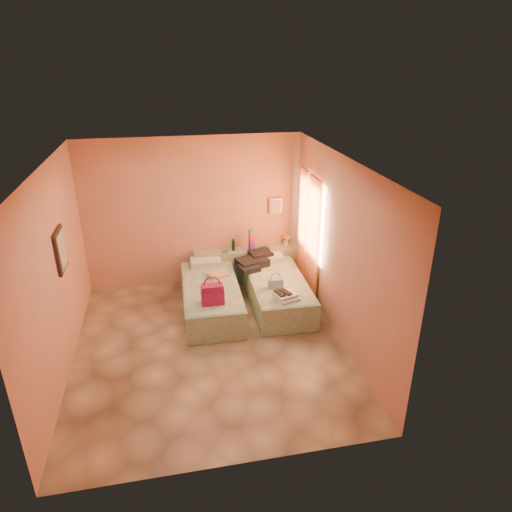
# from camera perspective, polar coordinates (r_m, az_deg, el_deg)

# --- Properties ---
(ground) EXTENTS (4.50, 4.50, 0.00)m
(ground) POSITION_cam_1_polar(r_m,az_deg,el_deg) (7.14, -5.76, -11.12)
(ground) COLOR tan
(ground) RESTS_ON ground
(room_walls) EXTENTS (4.02, 4.51, 2.81)m
(room_walls) POSITION_cam_1_polar(r_m,az_deg,el_deg) (6.83, -5.18, 4.18)
(room_walls) COLOR tan
(room_walls) RESTS_ON ground
(headboard_ledge) EXTENTS (2.05, 0.30, 0.65)m
(headboard_ledge) POSITION_cam_1_polar(r_m,az_deg,el_deg) (8.90, -1.09, -1.06)
(headboard_ledge) COLOR gray
(headboard_ledge) RESTS_ON ground
(bed_left) EXTENTS (0.95, 2.02, 0.50)m
(bed_left) POSITION_cam_1_polar(r_m,az_deg,el_deg) (7.90, -5.62, -5.22)
(bed_left) COLOR #ACC8A1
(bed_left) RESTS_ON ground
(bed_right) EXTENTS (0.95, 2.02, 0.50)m
(bed_right) POSITION_cam_1_polar(r_m,az_deg,el_deg) (8.08, 2.67, -4.43)
(bed_right) COLOR #ACC8A1
(bed_right) RESTS_ON ground
(water_bottle) EXTENTS (0.07, 0.07, 0.23)m
(water_bottle) POSITION_cam_1_polar(r_m,az_deg,el_deg) (8.68, -2.85, 1.40)
(water_bottle) COLOR #153A1E
(water_bottle) RESTS_ON headboard_ledge
(rainbow_box) EXTENTS (0.11, 0.11, 0.42)m
(rainbow_box) POSITION_cam_1_polar(r_m,az_deg,el_deg) (8.64, -0.56, 2.02)
(rainbow_box) COLOR #991246
(rainbow_box) RESTS_ON headboard_ledge
(small_dish) EXTENTS (0.17, 0.17, 0.03)m
(small_dish) POSITION_cam_1_polar(r_m,az_deg,el_deg) (8.64, -3.84, 0.59)
(small_dish) COLOR #447C5B
(small_dish) RESTS_ON headboard_ledge
(green_book) EXTENTS (0.20, 0.16, 0.03)m
(green_book) POSITION_cam_1_polar(r_m,az_deg,el_deg) (8.80, 1.00, 1.05)
(green_book) COLOR #2A4E34
(green_book) RESTS_ON headboard_ledge
(flower_vase) EXTENTS (0.25, 0.25, 0.25)m
(flower_vase) POSITION_cam_1_polar(r_m,az_deg,el_deg) (8.95, 3.75, 2.17)
(flower_vase) COLOR silver
(flower_vase) RESTS_ON headboard_ledge
(magenta_handbag) EXTENTS (0.36, 0.20, 0.33)m
(magenta_handbag) POSITION_cam_1_polar(r_m,az_deg,el_deg) (7.16, -5.47, -4.73)
(magenta_handbag) COLOR #991246
(magenta_handbag) RESTS_ON bed_left
(khaki_garment) EXTENTS (0.40, 0.37, 0.06)m
(khaki_garment) POSITION_cam_1_polar(r_m,az_deg,el_deg) (8.06, -4.76, -2.34)
(khaki_garment) COLOR tan
(khaki_garment) RESTS_ON bed_left
(clothes_pile) EXTENTS (0.74, 0.74, 0.18)m
(clothes_pile) POSITION_cam_1_polar(r_m,az_deg,el_deg) (8.41, -0.15, -0.63)
(clothes_pile) COLOR black
(clothes_pile) RESTS_ON bed_right
(blue_handbag) EXTENTS (0.26, 0.12, 0.16)m
(blue_handbag) POSITION_cam_1_polar(r_m,az_deg,el_deg) (7.63, 2.44, -3.45)
(blue_handbag) COLOR #3D6193
(blue_handbag) RESTS_ON bed_right
(towel_stack) EXTENTS (0.42, 0.38, 0.10)m
(towel_stack) POSITION_cam_1_polar(r_m,az_deg,el_deg) (7.30, 3.87, -5.08)
(towel_stack) COLOR silver
(towel_stack) RESTS_ON bed_right
(sandal_pair) EXTENTS (0.24, 0.28, 0.02)m
(sandal_pair) POSITION_cam_1_polar(r_m,az_deg,el_deg) (7.28, 3.38, -4.62)
(sandal_pair) COLOR black
(sandal_pair) RESTS_ON towel_stack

